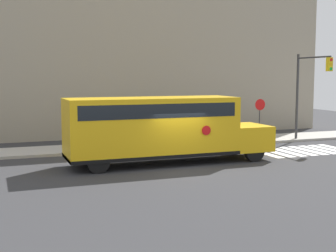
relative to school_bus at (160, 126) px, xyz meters
name	(u,v)px	position (x,y,z in m)	size (l,w,h in m)	color
ground_plane	(179,168)	(0.49, -1.18, -1.80)	(60.00, 60.00, 0.00)	#333335
sidewalk_strip	(138,146)	(0.49, 5.32, -1.73)	(44.00, 3.00, 0.15)	#B2ADA3
building_backdrop	(110,41)	(0.49, 11.82, 4.77)	(32.00, 4.00, 13.14)	#9E937F
crosswalk_stripes	(302,151)	(8.78, 0.82, -1.80)	(5.40, 3.20, 0.01)	white
school_bus	(160,126)	(0.00, 0.00, 0.00)	(10.05, 2.57, 3.18)	yellow
stop_sign	(260,114)	(8.34, 4.63, 0.00)	(0.70, 0.10, 2.73)	#38383A
traffic_light	(307,84)	(10.88, 3.32, 1.86)	(0.28, 3.18, 5.54)	#38383A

